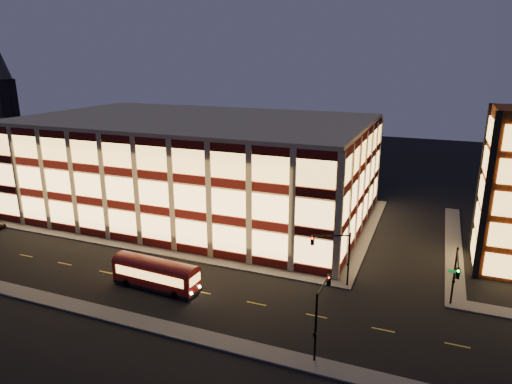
% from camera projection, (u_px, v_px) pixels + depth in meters
% --- Properties ---
extents(ground, '(200.00, 200.00, 0.00)m').
position_uv_depth(ground, '(153.00, 255.00, 55.37)').
color(ground, black).
rests_on(ground, ground).
extents(sidewalk_office_south, '(54.00, 2.00, 0.15)m').
position_uv_depth(sidewalk_office_south, '(137.00, 247.00, 57.31)').
color(sidewalk_office_south, '#514F4C').
rests_on(sidewalk_office_south, ground).
extents(sidewalk_office_east, '(2.00, 30.00, 0.15)m').
position_uv_depth(sidewalk_office_east, '(366.00, 232.00, 62.27)').
color(sidewalk_office_east, '#514F4C').
rests_on(sidewalk_office_east, ground).
extents(sidewalk_tower_west, '(2.00, 30.00, 0.15)m').
position_uv_depth(sidewalk_tower_west, '(453.00, 244.00, 58.34)').
color(sidewalk_tower_west, '#514F4C').
rests_on(sidewalk_tower_west, ground).
extents(sidewalk_near, '(100.00, 2.00, 0.15)m').
position_uv_depth(sidewalk_near, '(75.00, 306.00, 43.78)').
color(sidewalk_near, '#514F4C').
rests_on(sidewalk_near, ground).
extents(office_building, '(50.45, 30.45, 14.50)m').
position_uv_depth(office_building, '(197.00, 165.00, 69.42)').
color(office_building, tan).
rests_on(office_building, ground).
extents(church_tower, '(5.00, 5.00, 18.00)m').
position_uv_depth(church_tower, '(5.00, 116.00, 113.43)').
color(church_tower, '#2D2621').
rests_on(church_tower, ground).
extents(traffic_signal_far, '(3.79, 1.87, 6.00)m').
position_uv_depth(traffic_signal_far, '(336.00, 250.00, 46.48)').
color(traffic_signal_far, black).
rests_on(traffic_signal_far, ground).
extents(traffic_signal_right, '(1.20, 4.37, 6.00)m').
position_uv_depth(traffic_signal_right, '(456.00, 272.00, 41.69)').
color(traffic_signal_right, black).
rests_on(traffic_signal_right, ground).
extents(traffic_signal_near, '(0.32, 4.45, 6.00)m').
position_uv_depth(traffic_signal_near, '(321.00, 306.00, 35.99)').
color(traffic_signal_near, black).
rests_on(traffic_signal_near, ground).
extents(trolley_bus, '(9.54, 2.90, 3.20)m').
position_uv_depth(trolley_bus, '(156.00, 272.00, 46.86)').
color(trolley_bus, maroon).
rests_on(trolley_bus, ground).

